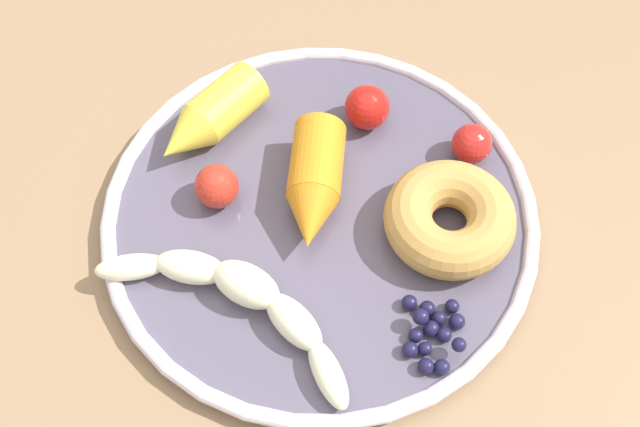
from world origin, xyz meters
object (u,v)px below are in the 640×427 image
(tomato_mid, at_px, (367,107))
(plate, at_px, (320,215))
(dining_table, at_px, (338,244))
(blueberry_pile, at_px, (432,332))
(carrot_yellow, at_px, (209,118))
(banana, at_px, (239,298))
(donut, at_px, (450,219))
(tomato_far, at_px, (472,144))
(carrot_orange, at_px, (314,184))
(tomato_near, at_px, (217,186))

(tomato_mid, bearing_deg, plate, -16.55)
(tomato_mid, bearing_deg, dining_table, -14.30)
(plate, bearing_deg, dining_table, 159.59)
(tomato_mid, bearing_deg, blueberry_pile, 18.65)
(carrot_yellow, distance_m, blueberry_pile, 0.25)
(banana, relative_size, donut, 2.04)
(tomato_far, bearing_deg, blueberry_pile, -8.41)
(banana, height_order, carrot_yellow, carrot_yellow)
(plate, bearing_deg, tomato_far, 121.08)
(carrot_yellow, bearing_deg, carrot_orange, 59.41)
(tomato_mid, bearing_deg, tomato_near, -50.65)
(carrot_yellow, bearing_deg, banana, 18.08)
(dining_table, distance_m, carrot_orange, 0.13)
(banana, relative_size, blueberry_pile, 3.49)
(dining_table, height_order, blueberry_pile, blueberry_pile)
(dining_table, relative_size, tomato_mid, 28.35)
(banana, height_order, tomato_near, tomato_near)
(banana, height_order, donut, donut)
(blueberry_pile, height_order, tomato_far, tomato_far)
(plate, bearing_deg, banana, -30.30)
(tomato_near, bearing_deg, dining_table, 107.27)
(carrot_orange, height_order, tomato_near, carrot_orange)
(banana, xyz_separation_m, tomato_mid, (-0.18, 0.08, 0.01))
(carrot_yellow, distance_m, donut, 0.21)
(dining_table, xyz_separation_m, carrot_orange, (0.02, -0.02, 0.13))
(blueberry_pile, bearing_deg, carrot_yellow, -130.10)
(plate, distance_m, donut, 0.10)
(banana, height_order, tomato_mid, tomato_mid)
(plate, distance_m, tomato_near, 0.08)
(banana, bearing_deg, tomato_near, -160.22)
(banana, bearing_deg, tomato_mid, 156.62)
(plate, relative_size, banana, 1.68)
(carrot_yellow, distance_m, tomato_far, 0.21)
(blueberry_pile, bearing_deg, dining_table, -148.14)
(banana, height_order, carrot_orange, carrot_orange)
(donut, distance_m, tomato_mid, 0.12)
(plate, height_order, donut, donut)
(banana, bearing_deg, donut, 118.39)
(tomato_near, relative_size, tomato_mid, 0.93)
(plate, height_order, tomato_far, tomato_far)
(tomato_far, bearing_deg, donut, -12.17)
(tomato_near, height_order, tomato_far, tomato_near)
(tomato_mid, distance_m, tomato_far, 0.09)
(dining_table, height_order, carrot_yellow, carrot_yellow)
(plate, xyz_separation_m, carrot_orange, (-0.01, -0.01, 0.02))
(tomato_far, bearing_deg, carrot_orange, -65.10)
(dining_table, relative_size, blueberry_pile, 18.10)
(blueberry_pile, distance_m, tomato_far, 0.16)
(dining_table, relative_size, carrot_yellow, 9.97)
(tomato_mid, bearing_deg, carrot_yellow, -78.20)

